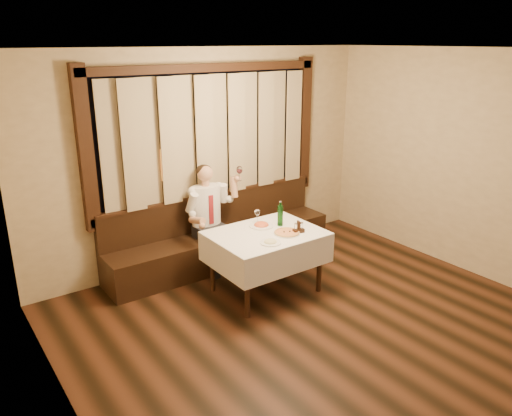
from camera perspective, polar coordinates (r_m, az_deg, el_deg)
room at (r=5.02m, az=6.14°, el=2.62°), size 5.01×6.01×2.81m
banquette at (r=6.75m, az=-4.06°, el=-3.72°), size 3.20×0.61×0.94m
dining_table at (r=5.84m, az=1.14°, el=-3.76°), size 1.27×0.97×0.76m
pizza at (r=5.76m, az=3.54°, el=-2.82°), size 0.31×0.31×0.03m
pasta_red at (r=5.96m, az=0.62°, el=-1.76°), size 0.29×0.29×0.10m
pasta_cream at (r=5.49m, az=1.66°, el=-3.73°), size 0.23×0.23×0.08m
green_bottle at (r=5.97m, az=2.79°, el=-0.83°), size 0.07×0.07×0.31m
table_wine_glass at (r=6.04m, az=0.14°, el=-0.57°), size 0.07×0.07×0.18m
cruet_caddy at (r=5.80m, az=4.89°, el=-2.34°), size 0.14×0.09×0.14m
seated_man at (r=6.41m, az=-5.33°, el=-0.25°), size 0.75×0.56×1.39m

